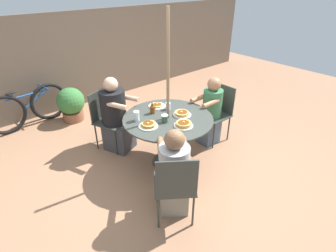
% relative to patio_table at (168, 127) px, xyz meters
% --- Properties ---
extents(ground_plane, '(12.00, 12.00, 0.00)m').
position_rel_patio_table_xyz_m(ground_plane, '(0.00, 0.00, -0.61)').
color(ground_plane, '#9E7051').
extents(back_fence, '(10.00, 0.06, 1.88)m').
position_rel_patio_table_xyz_m(back_fence, '(0.00, 2.82, 0.33)').
color(back_fence, brown).
rests_on(back_fence, ground).
extents(patio_table, '(1.24, 1.24, 0.76)m').
position_rel_patio_table_xyz_m(patio_table, '(0.00, 0.00, 0.00)').
color(patio_table, '#383D38').
rests_on(patio_table, ground).
extents(umbrella_pole, '(0.04, 0.04, 2.15)m').
position_rel_patio_table_xyz_m(umbrella_pole, '(0.00, 0.00, 0.46)').
color(umbrella_pole, '#846B4C').
rests_on(umbrella_pole, ground).
extents(patio_chair_north, '(0.62, 0.62, 0.93)m').
position_rel_patio_table_xyz_m(patio_chair_north, '(-0.64, -0.87, -0.08)').
color(patio_chair_north, '#333833').
rests_on(patio_chair_north, ground).
extents(diner_north, '(0.56, 0.59, 1.10)m').
position_rel_patio_table_xyz_m(diner_north, '(-0.53, -0.72, -0.11)').
color(diner_north, gray).
rests_on(diner_north, ground).
extents(patio_chair_east, '(0.44, 0.44, 0.93)m').
position_rel_patio_table_xyz_m(patio_chair_east, '(1.08, 0.00, -0.08)').
color(patio_chair_east, '#333833').
rests_on(patio_chair_east, ground).
extents(diner_east, '(0.51, 0.31, 1.12)m').
position_rel_patio_table_xyz_m(diner_east, '(0.90, 0.00, -0.09)').
color(diner_east, slate).
rests_on(diner_east, ground).
extents(patio_chair_south, '(0.58, 0.58, 0.93)m').
position_rel_patio_table_xyz_m(patio_chair_south, '(-0.43, 0.99, -0.08)').
color(patio_chair_south, '#333833').
rests_on(patio_chair_south, ground).
extents(diner_south, '(0.54, 0.61, 1.19)m').
position_rel_patio_table_xyz_m(diner_south, '(-0.35, 0.82, -0.08)').
color(diner_south, '#3D3D42').
rests_on(diner_south, ground).
extents(pancake_plate_a, '(0.25, 0.25, 0.04)m').
position_rel_patio_table_xyz_m(pancake_plate_a, '(0.11, 0.37, 0.16)').
color(pancake_plate_a, silver).
rests_on(pancake_plate_a, patio_table).
extents(pancake_plate_b, '(0.25, 0.25, 0.06)m').
position_rel_patio_table_xyz_m(pancake_plate_b, '(-0.35, -0.02, 0.17)').
color(pancake_plate_b, silver).
rests_on(pancake_plate_b, patio_table).
extents(pancake_plate_c, '(0.25, 0.25, 0.06)m').
position_rel_patio_table_xyz_m(pancake_plate_c, '(0.19, -0.07, 0.17)').
color(pancake_plate_c, silver).
rests_on(pancake_plate_c, patio_table).
extents(pancake_plate_d, '(0.25, 0.25, 0.07)m').
position_rel_patio_table_xyz_m(pancake_plate_d, '(0.00, -0.30, 0.17)').
color(pancake_plate_d, silver).
rests_on(pancake_plate_d, patio_table).
extents(syrup_bottle, '(0.09, 0.07, 0.15)m').
position_rel_patio_table_xyz_m(syrup_bottle, '(-0.08, 0.25, 0.20)').
color(syrup_bottle, brown).
rests_on(syrup_bottle, patio_table).
extents(coffee_cup, '(0.09, 0.09, 0.10)m').
position_rel_patio_table_xyz_m(coffee_cup, '(-0.11, -0.06, 0.19)').
color(coffee_cup, '#33513D').
rests_on(coffee_cup, patio_table).
extents(drinking_glass_a, '(0.07, 0.07, 0.10)m').
position_rel_patio_table_xyz_m(drinking_glass_a, '(0.17, 0.20, 0.19)').
color(drinking_glass_a, silver).
rests_on(drinking_glass_a, patio_table).
extents(drinking_glass_b, '(0.08, 0.08, 0.14)m').
position_rel_patio_table_xyz_m(drinking_glass_b, '(-0.37, 0.21, 0.21)').
color(drinking_glass_b, silver).
rests_on(drinking_glass_b, patio_table).
extents(bicycle, '(1.49, 0.44, 0.73)m').
position_rel_patio_table_xyz_m(bicycle, '(-1.20, 2.50, -0.25)').
color(bicycle, black).
rests_on(bicycle, ground).
extents(potted_shrub, '(0.51, 0.51, 0.65)m').
position_rel_patio_table_xyz_m(potted_shrub, '(-0.53, 2.21, -0.27)').
color(potted_shrub, brown).
rests_on(potted_shrub, ground).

